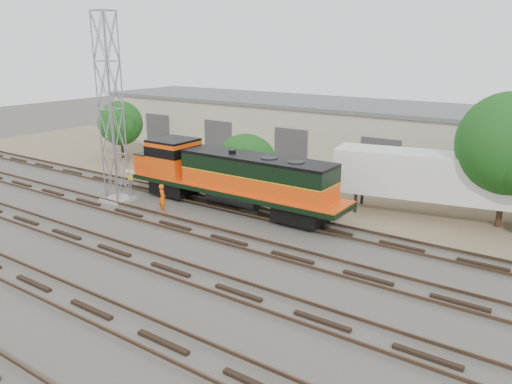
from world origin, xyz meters
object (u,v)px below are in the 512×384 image
Objects in this scene: locomotive at (229,176)px; signal_tower at (111,113)px; semi_trailer at (449,179)px; worker at (163,198)px.

signal_tower is at bearing -157.81° from locomotive.
locomotive is at bearing -164.97° from semi_trailer.
locomotive is 13.46m from semi_trailer.
semi_trailer reaches higher than worker.
signal_tower is (-7.32, -2.99, 3.79)m from locomotive.
signal_tower is 21.63m from semi_trailer.
locomotive is at bearing -104.17° from worker.
locomotive is 8.77m from signal_tower.
locomotive is 1.29× the size of signal_tower.
signal_tower is 0.92× the size of semi_trailer.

